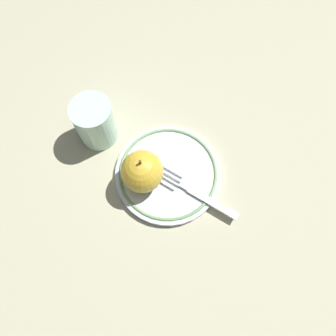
{
  "coord_description": "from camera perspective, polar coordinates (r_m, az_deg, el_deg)",
  "views": [
    {
      "loc": [
        -0.21,
        0.04,
        0.56
      ],
      "look_at": [
        -0.01,
        -0.02,
        0.03
      ],
      "focal_mm": 35.0,
      "sensor_mm": 36.0,
      "label": 1
    }
  ],
  "objects": [
    {
      "name": "ground_plane",
      "position": [
        0.6,
        -1.88,
        -1.19
      ],
      "size": [
        2.0,
        2.0,
        0.0
      ],
      "primitive_type": "plane",
      "color": "#ACAA8B"
    },
    {
      "name": "plate",
      "position": [
        0.59,
        -0.0,
        -0.95
      ],
      "size": [
        0.19,
        0.19,
        0.01
      ],
      "color": "silver",
      "rests_on": "ground_plane"
    },
    {
      "name": "apple_red_whole",
      "position": [
        0.55,
        -4.54,
        -0.61
      ],
      "size": [
        0.07,
        0.07,
        0.08
      ],
      "color": "gold",
      "rests_on": "plate"
    },
    {
      "name": "fork",
      "position": [
        0.57,
        4.78,
        -4.32
      ],
      "size": [
        0.14,
        0.13,
        0.0
      ],
      "rotation": [
        0.0,
        0.0,
        0.74
      ],
      "color": "silver",
      "rests_on": "plate"
    },
    {
      "name": "drinking_glass",
      "position": [
        0.61,
        -12.6,
        7.8
      ],
      "size": [
        0.07,
        0.07,
        0.09
      ],
      "primitive_type": "cylinder",
      "color": "silver",
      "rests_on": "ground_plane"
    }
  ]
}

